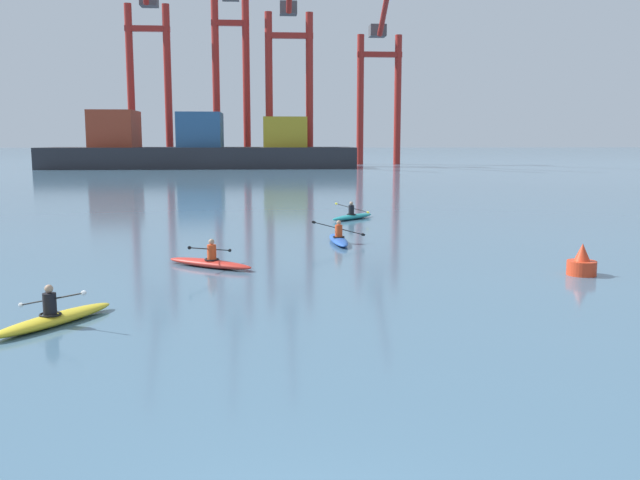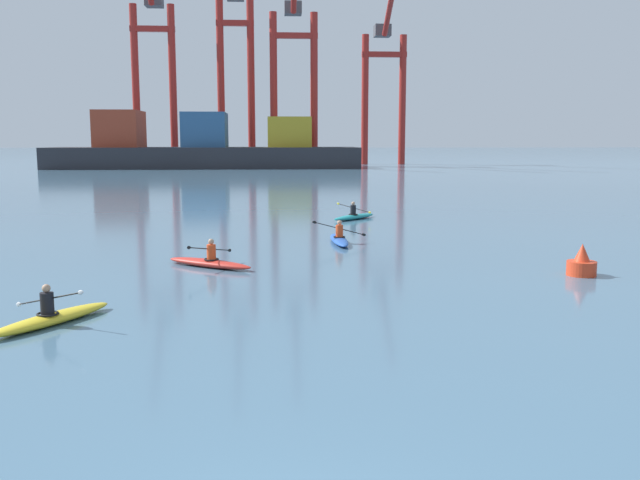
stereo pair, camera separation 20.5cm
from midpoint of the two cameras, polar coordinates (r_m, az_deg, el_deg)
container_barge at (r=106.97m, az=-9.59°, el=7.49°), size 46.53×11.87×8.60m
gantry_crane_west at (r=118.09m, az=-13.69°, el=14.69°), size 7.21×16.34×37.99m
gantry_crane_west_mid at (r=117.15m, az=-7.02°, el=15.29°), size 6.20×19.45×38.17m
gantry_crane_east_mid at (r=114.35m, az=-2.14°, el=14.81°), size 7.80×17.40×36.52m
gantry_crane_east at (r=121.78m, az=5.45°, el=13.69°), size 7.78×18.00×32.53m
channel_buoy at (r=22.79m, az=21.19°, el=-1.88°), size 0.90×0.90×1.00m
kayak_blue at (r=27.96m, az=1.81°, el=0.09°), size 2.23×3.42×0.96m
kayak_red at (r=22.96m, az=-8.93°, el=-1.82°), size 3.14×2.43×0.95m
kayak_yellow at (r=16.81m, az=-21.15°, el=-6.00°), size 2.30×3.21×0.95m
kayak_teal at (r=36.47m, az=3.02°, el=2.00°), size 2.76×2.89×0.95m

